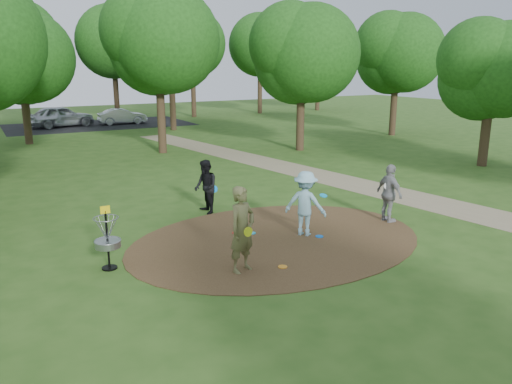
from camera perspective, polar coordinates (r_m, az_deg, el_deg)
ground at (r=13.77m, az=2.49°, el=-5.52°), size 100.00×100.00×0.00m
dirt_clearing at (r=13.76m, az=2.49°, el=-5.48°), size 8.40×8.40×0.02m
footpath at (r=19.22m, az=15.85°, el=-0.26°), size 7.55×39.89×0.01m
parking_lot at (r=42.16m, az=-17.44°, el=7.35°), size 14.00×8.00×0.01m
player_observer_with_disc at (r=11.43m, az=-1.58°, el=-4.34°), size 0.87×0.73×2.03m
player_throwing_with_disc at (r=13.96m, az=5.66°, el=-1.34°), size 1.37×1.36×1.84m
player_walking_with_disc at (r=16.07m, az=-5.77°, el=0.58°), size 0.76×0.88×1.74m
player_waiting_with_disc at (r=15.60m, az=15.01°, el=-0.17°), size 0.50×1.08×1.79m
disc_ground_cyan at (r=14.23m, az=-0.47°, el=-4.71°), size 0.22×0.22×0.02m
disc_ground_blue at (r=14.07m, az=7.26°, el=-5.05°), size 0.22×0.22×0.02m
disc_ground_red at (r=14.26m, az=-2.32°, el=-4.68°), size 0.22×0.22×0.02m
car_left at (r=41.52m, az=-21.41°, el=8.07°), size 5.15×2.93×1.65m
car_right at (r=42.09m, az=-15.04°, el=8.35°), size 3.85×1.46×1.25m
disc_ground_orange at (r=11.97m, az=3.06°, el=-8.53°), size 0.22×0.22×0.02m
disc_golf_basket at (r=12.11m, az=-16.67°, el=-4.57°), size 0.63×0.63×1.54m
tree_ring at (r=20.86m, az=-8.37°, el=15.54°), size 36.84×45.59×8.77m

